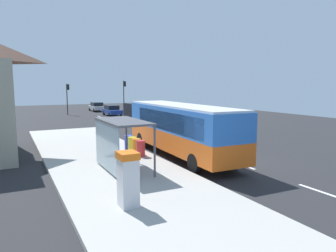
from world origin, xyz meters
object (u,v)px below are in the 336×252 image
Objects in this scene: traffic_light_near_side at (124,92)px; recycling_bin_yellow at (132,144)px; recycling_bin_orange at (136,146)px; bus_shelter at (117,132)px; bus at (180,127)px; ticket_machine at (128,179)px; recycling_bin_blue at (129,143)px; sedan_far at (97,107)px; recycling_bin_red at (141,148)px; white_van at (139,112)px; traffic_light_far_side at (68,94)px; sedan_near at (112,110)px.

recycling_bin_yellow is at bearing -108.42° from traffic_light_near_side.
bus_shelter is (-2.21, -3.07, 1.44)m from recycling_bin_orange.
bus reaches higher than ticket_machine.
recycling_bin_orange is 1.40m from recycling_bin_blue.
ticket_machine is 39.80m from traffic_light_near_side.
traffic_light_near_side is (9.70, 28.42, 2.74)m from recycling_bin_blue.
traffic_light_near_side is at bearing 71.98° from recycling_bin_orange.
sedan_far reaches higher than recycling_bin_red.
white_van is 1.18× the size of sedan_far.
sedan_far is at bearing 79.24° from recycling_bin_yellow.
bus_shelter is (-11.91, -32.89, -1.29)m from traffic_light_near_side.
white_van is 17.25m from recycling_bin_red.
recycling_bin_yellow and recycling_bin_blue have the same top height.
white_van is at bearing -70.92° from traffic_light_far_side.
traffic_light_near_side is (3.20, -5.09, 2.60)m from sedan_far.
sedan_far is 7.27m from traffic_light_far_side.
recycling_bin_yellow is at bearing 90.00° from recycling_bin_orange.
bus_shelter reaches higher than ticket_machine.
white_van is 2.69× the size of ticket_machine.
bus_shelter reaches higher than recycling_bin_orange.
sedan_near is 0.86× the size of traffic_light_near_side.
white_van is 15.32m from recycling_bin_blue.
sedan_near is 5.51m from traffic_light_near_side.
sedan_near is at bearing 73.82° from ticket_machine.
bus is 8.90m from ticket_machine.
bus_shelter is (-2.21, -4.47, 1.44)m from recycling_bin_blue.
white_van is 16.30m from traffic_light_far_side.
bus is 2.12× the size of white_van.
bus_shelter reaches higher than sedan_far.
sedan_near is at bearing 75.29° from recycling_bin_blue.
traffic_light_far_side reaches higher than sedan_near.
recycling_bin_red is 0.19× the size of traffic_light_near_side.
recycling_bin_blue is at bearing 90.00° from recycling_bin_yellow.
bus is 2.51× the size of sedan_near.
sedan_near is 7.36m from traffic_light_far_side.
bus_shelter is (-3.32, -33.69, -0.99)m from traffic_light_far_side.
sedan_near is at bearing 89.47° from white_van.
ticket_machine is at bearing -96.60° from traffic_light_far_side.
recycling_bin_blue is (0.00, 2.10, 0.00)m from recycling_bin_red.
sedan_far is 2.28× the size of ticket_machine.
recycling_bin_yellow is (-6.50, -34.21, -0.14)m from sedan_far.
bus is 11.66× the size of recycling_bin_blue.
sedan_near is 0.95× the size of traffic_light_far_side.
white_van is at bearing -90.53° from sedan_near.
sedan_near is 1.10× the size of bus_shelter.
ticket_machine is at bearing -112.92° from white_van.
recycling_bin_blue is at bearing 63.69° from bus_shelter.
bus is 16.80m from white_van.
bus is 27.50m from sedan_near.
recycling_bin_orange is 0.24× the size of bus_shelter.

